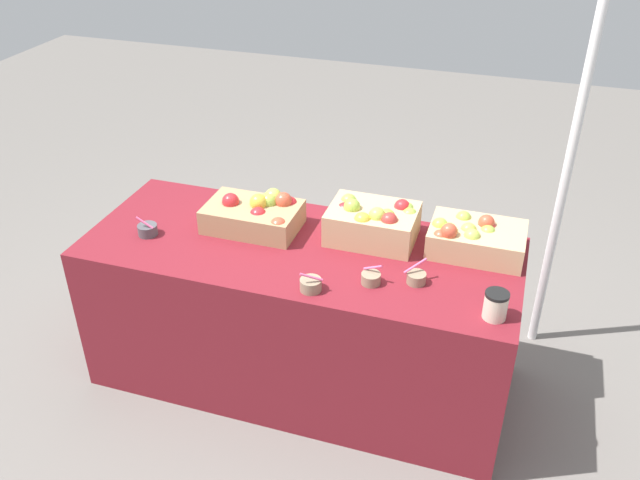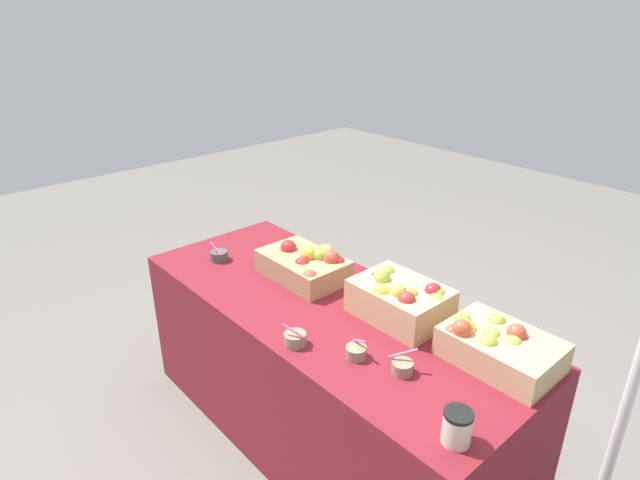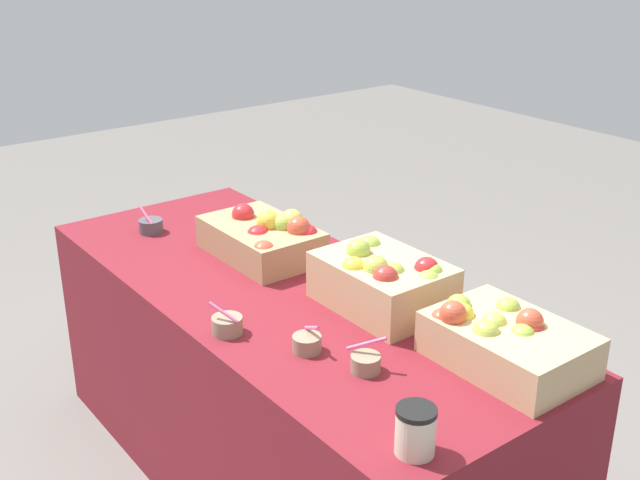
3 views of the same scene
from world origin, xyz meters
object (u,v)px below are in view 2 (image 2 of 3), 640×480
at_px(apple_crate_middle, 401,299).
at_px(sample_bowl_extra, 219,256).
at_px(apple_crate_left, 498,346).
at_px(apple_crate_right, 306,264).
at_px(sample_bowl_near, 356,352).
at_px(sample_bowl_far, 295,339).
at_px(coffee_cup, 457,427).
at_px(sample_bowl_mid, 402,367).

height_order(apple_crate_middle, sample_bowl_extra, apple_crate_middle).
height_order(apple_crate_left, apple_crate_middle, apple_crate_middle).
bearing_deg(apple_crate_left, apple_crate_middle, -176.01).
xyz_separation_m(apple_crate_right, sample_bowl_near, (0.60, -0.27, -0.05)).
height_order(apple_crate_right, sample_bowl_far, apple_crate_right).
height_order(apple_crate_left, coffee_cup, apple_crate_left).
bearing_deg(sample_bowl_near, sample_bowl_mid, 18.97).
distance_m(apple_crate_left, coffee_cup, 0.46).
bearing_deg(apple_crate_middle, sample_bowl_near, -77.29).
bearing_deg(coffee_cup, apple_crate_right, 162.71).
height_order(sample_bowl_mid, coffee_cup, coffee_cup).
relative_size(apple_crate_middle, apple_crate_right, 0.91).
relative_size(sample_bowl_near, sample_bowl_mid, 0.92).
distance_m(apple_crate_middle, coffee_cup, 0.70).
xyz_separation_m(apple_crate_middle, sample_bowl_near, (0.08, -0.33, -0.06)).
bearing_deg(coffee_cup, apple_crate_left, 106.94).
bearing_deg(apple_crate_right, sample_bowl_extra, -154.39).
xyz_separation_m(sample_bowl_mid, sample_bowl_far, (-0.38, -0.18, 0.00)).
relative_size(sample_bowl_far, coffee_cup, 0.87).
relative_size(sample_bowl_mid, coffee_cup, 0.87).
relative_size(sample_bowl_near, sample_bowl_far, 0.92).
distance_m(apple_crate_left, sample_bowl_far, 0.75).
height_order(apple_crate_middle, sample_bowl_mid, apple_crate_middle).
distance_m(sample_bowl_mid, sample_bowl_extra, 1.21).
bearing_deg(sample_bowl_mid, coffee_cup, -22.41).
height_order(apple_crate_right, sample_bowl_near, apple_crate_right).
distance_m(apple_crate_left, sample_bowl_near, 0.51).
relative_size(sample_bowl_near, sample_bowl_extra, 0.89).
relative_size(apple_crate_left, sample_bowl_far, 4.13).
xyz_separation_m(sample_bowl_extra, coffee_cup, (1.53, -0.13, 0.03)).
bearing_deg(sample_bowl_mid, apple_crate_middle, 131.91).
relative_size(sample_bowl_mid, sample_bowl_extra, 0.97).
xyz_separation_m(sample_bowl_near, sample_bowl_extra, (-1.04, 0.06, 0.00)).
relative_size(apple_crate_middle, sample_bowl_extra, 3.84).
height_order(sample_bowl_near, sample_bowl_mid, sample_bowl_mid).
distance_m(apple_crate_middle, apple_crate_right, 0.53).
relative_size(sample_bowl_far, sample_bowl_extra, 0.97).
bearing_deg(sample_bowl_near, apple_crate_middle, 102.71).
distance_m(apple_crate_right, coffee_cup, 1.14).
height_order(apple_crate_left, apple_crate_right, apple_crate_right).
bearing_deg(sample_bowl_extra, apple_crate_left, 12.41).
height_order(apple_crate_middle, apple_crate_right, apple_crate_middle).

